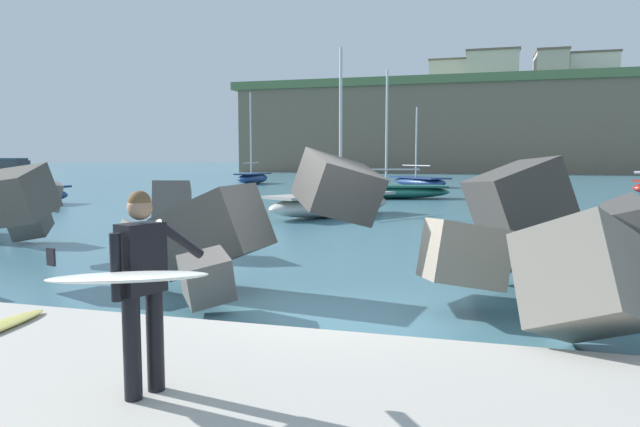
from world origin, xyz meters
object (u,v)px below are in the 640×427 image
at_px(boat_near_left, 332,204).
at_px(boat_far_centre, 342,177).
at_px(surfer_with_board, 134,280).
at_px(boat_mid_left, 419,181).
at_px(boat_mid_right, 394,191).
at_px(boat_far_left, 16,189).
at_px(station_building_west, 492,67).
at_px(boat_near_centre, 253,178).
at_px(station_building_east, 550,67).
at_px(station_building_annex, 451,76).
at_px(station_building_central, 593,67).

bearing_deg(boat_near_left, boat_far_centre, 102.73).
distance_m(surfer_with_board, boat_mid_left, 41.58).
height_order(boat_mid_right, boat_far_left, boat_mid_right).
distance_m(boat_far_centre, station_building_west, 51.00).
bearing_deg(boat_near_centre, station_building_east, 59.75).
xyz_separation_m(boat_far_left, station_building_east, (31.91, 71.68, 15.30)).
xyz_separation_m(station_building_east, station_building_annex, (-15.20, 9.51, 0.44)).
distance_m(boat_mid_left, station_building_annex, 61.17).
bearing_deg(boat_near_left, boat_near_centre, 118.57).
distance_m(boat_near_centre, boat_far_left, 22.97).
distance_m(station_building_east, station_building_annex, 17.94).
bearing_deg(station_building_annex, boat_mid_left, -89.14).
xyz_separation_m(boat_mid_left, boat_far_centre, (-6.89, 2.74, 0.14)).
bearing_deg(station_building_annex, station_building_east, -32.02).
relative_size(boat_near_centre, boat_far_left, 1.42).
height_order(boat_near_left, station_building_central, station_building_central).
bearing_deg(station_building_annex, boat_far_centre, -96.09).
xyz_separation_m(boat_far_left, station_building_west, (23.44, 71.73, 15.52)).
distance_m(boat_near_centre, boat_far_centre, 7.66).
bearing_deg(boat_near_left, station_building_west, 84.81).
distance_m(boat_near_left, boat_far_left, 16.85).
bearing_deg(station_building_west, boat_near_centre, -112.28).
bearing_deg(station_building_central, surfer_with_board, -101.30).
distance_m(boat_near_centre, station_building_east, 58.74).
distance_m(boat_near_centre, station_building_west, 55.23).
xyz_separation_m(boat_far_centre, station_building_east, (21.21, 46.79, 15.42)).
height_order(boat_far_left, station_building_central, station_building_central).
relative_size(boat_near_left, boat_mid_left, 1.05).
height_order(boat_mid_right, station_building_west, station_building_west).
relative_size(station_building_central, station_building_annex, 0.96).
height_order(boat_far_centre, station_building_annex, station_building_annex).
height_order(boat_near_centre, station_building_central, station_building_central).
xyz_separation_m(boat_mid_left, station_building_east, (14.32, 49.53, 15.56)).
distance_m(surfer_with_board, boat_near_centre, 45.11).
relative_size(boat_near_left, boat_far_left, 1.19).
bearing_deg(boat_near_centre, boat_far_centre, 16.43).
relative_size(boat_far_left, station_building_annex, 0.73).
xyz_separation_m(station_building_central, station_building_east, (-6.12, -1.37, 0.10)).
bearing_deg(surfer_with_board, station_building_annex, 91.62).
bearing_deg(station_building_central, station_building_annex, 159.12).
distance_m(boat_mid_left, boat_far_left, 28.29).
height_order(boat_near_left, station_building_annex, station_building_annex).
relative_size(boat_near_centre, station_building_annex, 1.03).
xyz_separation_m(boat_near_left, boat_mid_left, (0.85, 24.02, -0.07)).
relative_size(boat_mid_right, boat_far_left, 1.29).
distance_m(boat_mid_right, station_building_east, 66.59).
bearing_deg(boat_near_centre, station_building_central, 55.44).
bearing_deg(boat_near_centre, boat_mid_right, -44.84).
bearing_deg(station_building_annex, surfer_with_board, -88.38).
xyz_separation_m(boat_mid_left, boat_far_left, (-17.59, -22.15, 0.26)).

